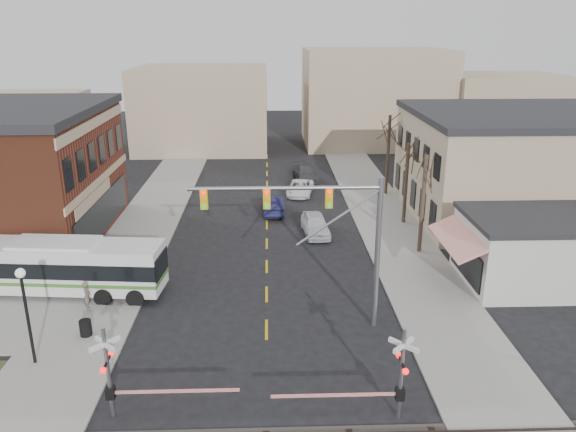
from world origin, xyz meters
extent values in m
plane|color=black|center=(0.00, 0.00, 0.00)|extent=(160.00, 160.00, 0.00)
cube|color=gray|center=(-9.50, 20.00, 0.06)|extent=(5.00, 60.00, 0.12)
cube|color=gray|center=(9.50, 20.00, 0.06)|extent=(5.00, 60.00, 0.12)
cube|color=tan|center=(-11.95, 16.00, 4.30)|extent=(0.10, 15.00, 0.50)
cube|color=tan|center=(-11.95, 16.00, 8.40)|extent=(0.10, 15.00, 0.70)
cube|color=black|center=(-11.95, 16.00, 1.80)|extent=(0.08, 13.00, 2.60)
cube|color=tan|center=(22.00, 20.00, 4.00)|extent=(20.00, 15.00, 8.00)
cube|color=#262628|center=(22.00, 20.00, 8.25)|extent=(20.30, 15.30, 0.50)
cube|color=beige|center=(16.00, 7.00, 2.00)|extent=(8.00, 6.00, 4.00)
cube|color=#262628|center=(16.00, 7.00, 4.15)|extent=(8.20, 6.20, 0.30)
cube|color=red|center=(11.20, 7.00, 3.00)|extent=(1.68, 6.00, 0.87)
cylinder|color=#382B21|center=(10.50, 12.00, 3.50)|extent=(0.28, 0.28, 6.75)
cylinder|color=#382B21|center=(10.80, 18.00, 3.27)|extent=(0.28, 0.28, 6.30)
cylinder|color=#382B21|center=(11.00, 26.00, 3.72)|extent=(0.28, 0.28, 7.20)
cube|color=silver|center=(-11.98, 6.52, 1.79)|extent=(12.27, 3.72, 2.67)
cube|color=black|center=(-11.98, 6.52, 1.96)|extent=(12.31, 3.77, 0.91)
cube|color=#3C7727|center=(-11.98, 6.52, 1.16)|extent=(12.31, 3.77, 0.20)
cylinder|color=black|center=(-11.98, 6.52, 0.50)|extent=(1.24, 2.70, 1.01)
cylinder|color=gray|center=(5.60, 2.28, 4.00)|extent=(0.28, 0.28, 8.00)
cylinder|color=gray|center=(0.96, 2.28, 7.50)|extent=(9.28, 0.20, 0.20)
cube|color=gold|center=(3.10, 2.28, 7.00)|extent=(0.35, 0.30, 1.00)
cube|color=gold|center=(0.10, 2.28, 7.00)|extent=(0.35, 0.30, 1.00)
cube|color=gold|center=(-2.90, 2.28, 7.00)|extent=(0.35, 0.30, 1.00)
cylinder|color=gray|center=(-6.15, -4.51, 2.00)|extent=(0.16, 0.16, 4.00)
cube|color=silver|center=(-6.15, -4.51, 3.30)|extent=(1.00, 1.00, 0.18)
cube|color=silver|center=(-6.15, -4.51, 3.30)|extent=(1.00, 1.00, 0.18)
sphere|color=#FF0C0C|center=(-6.15, -5.06, 2.50)|extent=(0.26, 0.26, 0.26)
sphere|color=#FF0C0C|center=(-6.15, -3.96, 2.50)|extent=(0.26, 0.26, 0.26)
cube|color=black|center=(-6.15, -4.51, 1.10)|extent=(0.35, 0.35, 0.50)
cube|color=#FF0C0C|center=(-3.55, -4.51, 1.10)|extent=(5.00, 0.10, 0.10)
cylinder|color=gray|center=(5.29, -4.98, 2.00)|extent=(0.16, 0.16, 4.00)
cube|color=silver|center=(5.29, -4.98, 3.30)|extent=(1.00, 1.00, 0.18)
cube|color=silver|center=(5.29, -4.98, 3.30)|extent=(1.00, 1.00, 0.18)
sphere|color=#FF0C0C|center=(5.29, -5.53, 2.50)|extent=(0.26, 0.26, 0.26)
sphere|color=#FF0C0C|center=(5.29, -4.43, 2.50)|extent=(0.26, 0.26, 0.26)
cube|color=black|center=(5.29, -4.98, 1.10)|extent=(0.35, 0.35, 0.50)
cube|color=#FF0C0C|center=(2.69, -4.98, 1.10)|extent=(5.00, 0.10, 0.10)
cylinder|color=black|center=(-10.69, -0.75, 2.30)|extent=(0.14, 0.14, 4.36)
sphere|color=silver|center=(-10.69, -0.75, 4.63)|extent=(0.44, 0.44, 0.44)
cylinder|color=black|center=(-9.04, 1.59, 0.53)|extent=(0.60, 0.60, 0.82)
imported|color=silver|center=(3.63, 15.80, 0.78)|extent=(2.17, 4.70, 1.56)
imported|color=#19193F|center=(0.49, 21.00, 0.76)|extent=(1.88, 4.70, 1.52)
imported|color=white|center=(3.08, 26.20, 0.64)|extent=(2.95, 4.91, 1.28)
imported|color=#3E3F43|center=(3.83, 31.40, 0.67)|extent=(2.57, 4.85, 1.34)
imported|color=#63574F|center=(-9.75, 4.30, 0.95)|extent=(0.56, 0.69, 1.65)
imported|color=#37365F|center=(-10.68, 6.66, 0.89)|extent=(0.91, 0.83, 1.53)
camera|label=1|loc=(0.23, -23.48, 14.89)|focal=35.00mm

